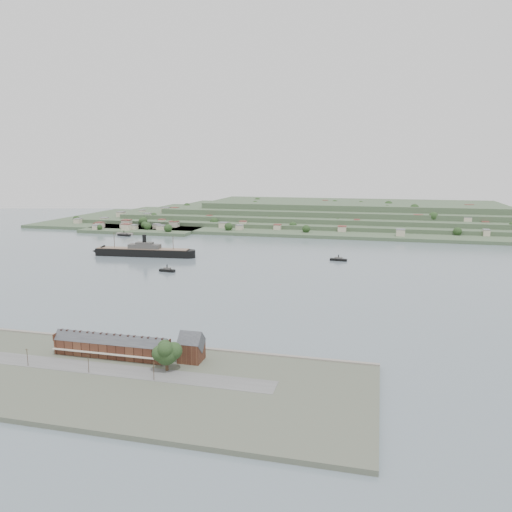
% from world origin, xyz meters
% --- Properties ---
extents(ground, '(1400.00, 1400.00, 0.00)m').
position_xyz_m(ground, '(0.00, 0.00, 0.00)').
color(ground, slate).
rests_on(ground, ground).
extents(near_shore, '(220.00, 80.00, 2.60)m').
position_xyz_m(near_shore, '(0.00, -186.75, 1.01)').
color(near_shore, '#4C5142').
rests_on(near_shore, ground).
extents(terrace_row, '(55.60, 9.80, 11.07)m').
position_xyz_m(terrace_row, '(-10.00, -168.02, 6.84)').
color(terrace_row, '#3F2016').
rests_on(terrace_row, ground).
extents(gabled_building, '(10.40, 10.18, 14.09)m').
position_xyz_m(gabled_building, '(27.50, -164.00, 8.19)').
color(gabled_building, '#3F2016').
rests_on(gabled_building, ground).
extents(far_peninsula, '(760.00, 309.00, 30.00)m').
position_xyz_m(far_peninsula, '(27.91, 393.10, 11.88)').
color(far_peninsula, '#3C5237').
rests_on(far_peninsula, ground).
extents(steamship, '(106.01, 20.47, 25.42)m').
position_xyz_m(steamship, '(-118.54, 75.11, 4.69)').
color(steamship, black).
rests_on(steamship, ground).
extents(tugboat, '(14.03, 5.00, 6.18)m').
position_xyz_m(tugboat, '(-63.70, 14.84, 1.51)').
color(tugboat, black).
rests_on(tugboat, ground).
extents(ferry_west, '(17.61, 7.47, 6.40)m').
position_xyz_m(ferry_west, '(-201.72, 195.18, 1.54)').
color(ferry_west, black).
rests_on(ferry_west, ground).
extents(ferry_east, '(15.97, 5.74, 5.86)m').
position_xyz_m(ferry_east, '(71.57, 97.69, 1.41)').
color(ferry_east, black).
rests_on(ferry_east, ground).
extents(fig_tree, '(12.26, 10.62, 13.69)m').
position_xyz_m(fig_tree, '(21.56, -177.21, 10.35)').
color(fig_tree, '#3C2B1B').
rests_on(fig_tree, ground).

